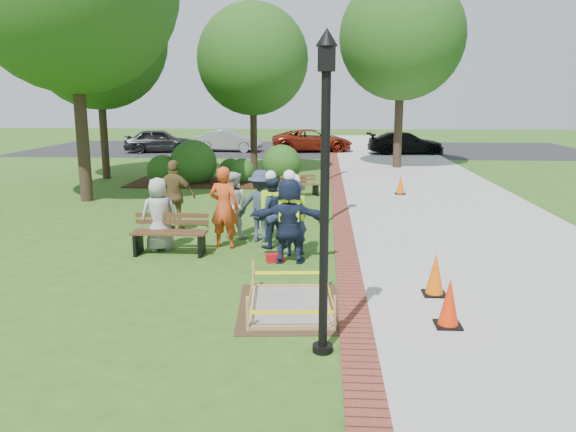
# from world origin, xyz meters

# --- Properties ---
(ground) EXTENTS (100.00, 100.00, 0.00)m
(ground) POSITION_xyz_m (0.00, 0.00, 0.00)
(ground) COLOR #285116
(ground) RESTS_ON ground
(sidewalk) EXTENTS (6.00, 60.00, 0.02)m
(sidewalk) POSITION_xyz_m (5.00, 10.00, 0.01)
(sidewalk) COLOR #9E9E99
(sidewalk) RESTS_ON ground
(brick_edging) EXTENTS (0.50, 60.00, 0.03)m
(brick_edging) POSITION_xyz_m (1.75, 10.00, 0.01)
(brick_edging) COLOR maroon
(brick_edging) RESTS_ON ground
(mulch_bed) EXTENTS (7.00, 3.00, 0.05)m
(mulch_bed) POSITION_xyz_m (-3.00, 12.00, 0.02)
(mulch_bed) COLOR #381E0F
(mulch_bed) RESTS_ON ground
(parking_lot) EXTENTS (36.00, 12.00, 0.01)m
(parking_lot) POSITION_xyz_m (0.00, 27.00, 0.00)
(parking_lot) COLOR black
(parking_lot) RESTS_ON ground
(wet_concrete_pad) EXTENTS (1.88, 2.43, 0.55)m
(wet_concrete_pad) POSITION_xyz_m (0.70, -1.39, 0.23)
(wet_concrete_pad) COLOR #47331E
(wet_concrete_pad) RESTS_ON ground
(bench_near) EXTENTS (1.65, 0.57, 0.89)m
(bench_near) POSITION_xyz_m (-2.15, 1.63, 0.28)
(bench_near) COLOR brown
(bench_near) RESTS_ON ground
(bench_far) EXTENTS (1.40, 0.93, 0.72)m
(bench_far) POSITION_xyz_m (0.40, 9.17, 0.23)
(bench_far) COLOR brown
(bench_far) RESTS_ON ground
(cone_front) EXTENTS (0.39, 0.39, 0.78)m
(cone_front) POSITION_xyz_m (3.15, -2.04, 0.37)
(cone_front) COLOR black
(cone_front) RESTS_ON ground
(cone_back) EXTENTS (0.40, 0.40, 0.78)m
(cone_back) POSITION_xyz_m (3.20, -0.66, 0.38)
(cone_back) COLOR black
(cone_back) RESTS_ON ground
(cone_far) EXTENTS (0.36, 0.36, 0.72)m
(cone_far) POSITION_xyz_m (3.95, 9.74, 0.35)
(cone_far) COLOR black
(cone_far) RESTS_ON ground
(toolbox) EXTENTS (0.40, 0.30, 0.18)m
(toolbox) POSITION_xyz_m (0.22, 1.20, 0.09)
(toolbox) COLOR #B60E16
(toolbox) RESTS_ON ground
(lamp_near) EXTENTS (0.28, 0.28, 4.26)m
(lamp_near) POSITION_xyz_m (1.25, -3.00, 2.48)
(lamp_near) COLOR black
(lamp_near) RESTS_ON ground
(lamp_mid) EXTENTS (0.28, 0.28, 4.26)m
(lamp_mid) POSITION_xyz_m (1.25, 5.00, 2.48)
(lamp_mid) COLOR black
(lamp_mid) RESTS_ON ground
(lamp_far) EXTENTS (0.28, 0.28, 4.26)m
(lamp_far) POSITION_xyz_m (1.25, 13.00, 2.48)
(lamp_far) COLOR black
(lamp_far) RESTS_ON ground
(tree_back) EXTENTS (4.85, 4.85, 7.44)m
(tree_back) POSITION_xyz_m (-1.95, 15.05, 5.00)
(tree_back) COLOR #3D2D1E
(tree_back) RESTS_ON ground
(tree_right) EXTENTS (5.86, 5.86, 9.07)m
(tree_right) POSITION_xyz_m (4.78, 17.51, 6.12)
(tree_right) COLOR #3D2D1E
(tree_right) RESTS_ON ground
(tree_far) EXTENTS (5.62, 5.62, 8.49)m
(tree_far) POSITION_xyz_m (-8.02, 13.01, 5.67)
(tree_far) COLOR #3D2D1E
(tree_far) RESTS_ON ground
(shrub_a) EXTENTS (1.25, 1.25, 1.25)m
(shrub_a) POSITION_xyz_m (-5.18, 11.64, 0.00)
(shrub_a) COLOR #194C15
(shrub_a) RESTS_ON ground
(shrub_b) EXTENTS (1.87, 1.87, 1.87)m
(shrub_b) POSITION_xyz_m (-4.00, 11.95, 0.00)
(shrub_b) COLOR #194C15
(shrub_b) RESTS_ON ground
(shrub_c) EXTENTS (1.07, 1.07, 1.07)m
(shrub_c) POSITION_xyz_m (-2.07, 12.10, 0.00)
(shrub_c) COLOR #194C15
(shrub_c) RESTS_ON ground
(shrub_d) EXTENTS (1.62, 1.62, 1.62)m
(shrub_d) POSITION_xyz_m (-0.52, 12.77, 0.00)
(shrub_d) COLOR #194C15
(shrub_d) RESTS_ON ground
(shrub_e) EXTENTS (0.95, 0.95, 0.95)m
(shrub_e) POSITION_xyz_m (-2.70, 13.12, 0.00)
(shrub_e) COLOR #194C15
(shrub_e) RESTS_ON ground
(casual_person_a) EXTENTS (0.63, 0.53, 1.67)m
(casual_person_a) POSITION_xyz_m (-2.47, 1.98, 0.83)
(casual_person_a) COLOR #A1A1A1
(casual_person_a) RESTS_ON ground
(casual_person_b) EXTENTS (0.67, 0.49, 1.89)m
(casual_person_b) POSITION_xyz_m (-1.04, 2.29, 0.94)
(casual_person_b) COLOR #C54217
(casual_person_b) RESTS_ON ground
(casual_person_c) EXTENTS (0.60, 0.47, 1.64)m
(casual_person_c) POSITION_xyz_m (-0.99, 3.27, 0.82)
(casual_person_c) COLOR silver
(casual_person_c) RESTS_ON ground
(casual_person_d) EXTENTS (0.63, 0.43, 1.85)m
(casual_person_d) POSITION_xyz_m (-2.57, 3.76, 0.93)
(casual_person_d) COLOR brown
(casual_person_d) RESTS_ON ground
(casual_person_e) EXTENTS (0.62, 0.47, 1.73)m
(casual_person_e) POSITION_xyz_m (-0.26, 2.94, 0.86)
(casual_person_e) COLOR #2D3850
(casual_person_e) RESTS_ON ground
(hivis_worker_a) EXTENTS (0.59, 0.39, 1.96)m
(hivis_worker_a) POSITION_xyz_m (0.53, 1.21, 0.97)
(hivis_worker_a) COLOR #1C224A
(hivis_worker_a) RESTS_ON ground
(hivis_worker_b) EXTENTS (0.63, 0.54, 1.80)m
(hivis_worker_b) POSITION_xyz_m (0.60, 1.79, 0.90)
(hivis_worker_b) COLOR #1C1E4A
(hivis_worker_b) RESTS_ON ground
(hivis_worker_c) EXTENTS (0.61, 0.49, 1.80)m
(hivis_worker_c) POSITION_xyz_m (0.03, 2.36, 0.90)
(hivis_worker_c) COLOR #1C294A
(hivis_worker_c) RESTS_ON ground
(parked_car_a) EXTENTS (3.01, 5.18, 1.59)m
(parked_car_a) POSITION_xyz_m (-8.96, 24.19, 0.00)
(parked_car_a) COLOR #252527
(parked_car_a) RESTS_ON ground
(parked_car_b) EXTENTS (2.39, 4.68, 1.47)m
(parked_car_b) POSITION_xyz_m (-4.81, 24.97, 0.00)
(parked_car_b) COLOR #A5A5AA
(parked_car_b) RESTS_ON ground
(parked_car_c) EXTENTS (2.72, 4.92, 1.52)m
(parked_car_c) POSITION_xyz_m (0.45, 25.29, 0.00)
(parked_car_c) COLOR maroon
(parked_car_c) RESTS_ON ground
(parked_car_d) EXTENTS (2.31, 4.56, 1.43)m
(parked_car_d) POSITION_xyz_m (6.11, 24.18, 0.00)
(parked_car_d) COLOR black
(parked_car_d) RESTS_ON ground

